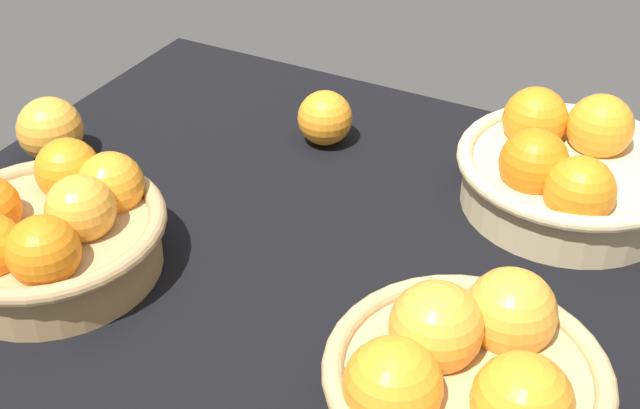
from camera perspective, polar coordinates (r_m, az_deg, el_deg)
market_tray at (r=94.01cm, az=-0.98°, el=-2.90°), size 84.00×72.00×3.00cm
basket_far_right at (r=99.12cm, az=15.94°, el=2.19°), size 25.21×25.21×11.82cm
basket_near_left at (r=90.17cm, az=-17.38°, el=-1.63°), size 23.72×23.72×11.21cm
basket_near_right at (r=71.80cm, az=9.51°, el=-11.24°), size 23.34×23.34×11.85cm
loose_orange_front_gap at (r=107.91cm, az=0.33°, el=5.71°), size 6.85×6.85×6.85cm
loose_orange_side_gap at (r=109.21cm, az=-17.39°, el=4.68°), size 7.89×7.89×7.89cm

